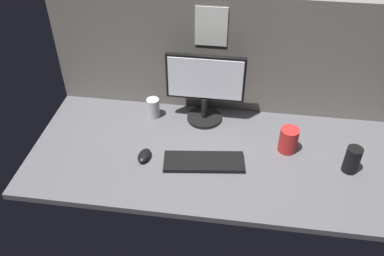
# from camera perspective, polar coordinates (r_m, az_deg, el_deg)

# --- Properties ---
(ground_plane) EXTENTS (1.80, 0.80, 0.03)m
(ground_plane) POSITION_cam_1_polar(r_m,az_deg,el_deg) (1.98, 3.86, -3.64)
(ground_plane) COLOR #515156
(cubicle_wall_back) EXTENTS (1.80, 0.06, 0.63)m
(cubicle_wall_back) POSITION_cam_1_polar(r_m,az_deg,el_deg) (2.10, 5.14, 9.98)
(cubicle_wall_back) COLOR slate
(cubicle_wall_back) RESTS_ON ground_plane
(monitor) EXTENTS (0.39, 0.18, 0.37)m
(monitor) POSITION_cam_1_polar(r_m,az_deg,el_deg) (2.05, 1.85, 5.84)
(monitor) COLOR black
(monitor) RESTS_ON ground_plane
(keyboard) EXTENTS (0.38, 0.18, 0.02)m
(keyboard) POSITION_cam_1_polar(r_m,az_deg,el_deg) (1.91, 1.65, -4.71)
(keyboard) COLOR black
(keyboard) RESTS_ON ground_plane
(mouse) EXTENTS (0.07, 0.10, 0.03)m
(mouse) POSITION_cam_1_polar(r_m,az_deg,el_deg) (1.94, -6.64, -3.82)
(mouse) COLOR black
(mouse) RESTS_ON ground_plane
(mug_red_plastic) EXTENTS (0.09, 0.09, 0.12)m
(mug_red_plastic) POSITION_cam_1_polar(r_m,az_deg,el_deg) (1.99, 13.22, -1.62)
(mug_red_plastic) COLOR red
(mug_red_plastic) RESTS_ON ground_plane
(mug_steel) EXTENTS (0.07, 0.07, 0.11)m
(mug_steel) POSITION_cam_1_polar(r_m,az_deg,el_deg) (2.17, -5.39, 2.80)
(mug_steel) COLOR #B2B2B7
(mug_steel) RESTS_ON ground_plane
(mug_black_travel) EXTENTS (0.07, 0.07, 0.13)m
(mug_black_travel) POSITION_cam_1_polar(r_m,az_deg,el_deg) (1.97, 21.31, -4.11)
(mug_black_travel) COLOR black
(mug_black_travel) RESTS_ON ground_plane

